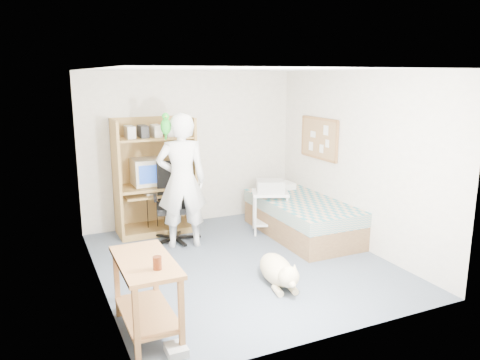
{
  "coord_description": "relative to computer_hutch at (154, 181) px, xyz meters",
  "views": [
    {
      "loc": [
        -2.45,
        -5.29,
        2.44
      ],
      "look_at": [
        0.12,
        0.3,
        1.05
      ],
      "focal_mm": 35.0,
      "sensor_mm": 36.0,
      "label": 1
    }
  ],
  "objects": [
    {
      "name": "wall_back",
      "position": [
        0.7,
        0.26,
        0.43
      ],
      "size": [
        3.6,
        0.02,
        2.5
      ],
      "primitive_type": "cube",
      "color": "beige",
      "rests_on": "floor"
    },
    {
      "name": "parrot",
      "position": [
        -0.01,
        -0.8,
        0.95
      ],
      "size": [
        0.14,
        0.25,
        0.39
      ],
      "rotation": [
        0.0,
        0.0,
        -0.22
      ],
      "color": "#1D9515",
      "rests_on": "person"
    },
    {
      "name": "bed",
      "position": [
        2.0,
        -1.12,
        -0.53
      ],
      "size": [
        1.02,
        2.02,
        0.66
      ],
      "color": "brown",
      "rests_on": "floor"
    },
    {
      "name": "floor",
      "position": [
        0.7,
        -1.74,
        -0.82
      ],
      "size": [
        4.0,
        4.0,
        0.0
      ],
      "primitive_type": "plane",
      "color": "#444D5D",
      "rests_on": "ground"
    },
    {
      "name": "corkboard",
      "position": [
        2.47,
        -0.84,
        0.63
      ],
      "size": [
        0.04,
        0.94,
        0.66
      ],
      "color": "olive",
      "rests_on": "wall_right"
    },
    {
      "name": "wall_left",
      "position": [
        -1.1,
        -1.74,
        0.43
      ],
      "size": [
        0.02,
        4.0,
        2.5
      ],
      "primitive_type": "cube",
      "color": "beige",
      "rests_on": "floor"
    },
    {
      "name": "wall_right",
      "position": [
        2.5,
        -1.74,
        0.43
      ],
      "size": [
        0.02,
        4.0,
        2.5
      ],
      "primitive_type": "cube",
      "color": "beige",
      "rests_on": "floor"
    },
    {
      "name": "ceiling",
      "position": [
        0.7,
        -1.74,
        1.68
      ],
      "size": [
        3.6,
        4.0,
        0.02
      ],
      "primitive_type": "cube",
      "color": "white",
      "rests_on": "wall_back"
    },
    {
      "name": "crt_monitor",
      "position": [
        -0.11,
        0.01,
        0.15
      ],
      "size": [
        0.43,
        0.46,
        0.41
      ],
      "rotation": [
        0.0,
        0.0,
        0.01
      ],
      "color": "beige",
      "rests_on": "computer_hutch"
    },
    {
      "name": "drink_glass",
      "position": [
        -0.8,
        -3.2,
        -0.01
      ],
      "size": [
        0.08,
        0.08,
        0.12
      ],
      "primitive_type": "cylinder",
      "color": "#431A0A",
      "rests_on": "side_desk"
    },
    {
      "name": "printer",
      "position": [
        1.62,
        -0.81,
        -0.07
      ],
      "size": [
        0.51,
        0.46,
        0.18
      ],
      "primitive_type": "cube",
      "rotation": [
        0.0,
        0.0,
        -0.39
      ],
      "color": "#A7A7A2",
      "rests_on": "printer_cart"
    },
    {
      "name": "pencil_cup",
      "position": [
        0.34,
        -0.09,
        -0.0
      ],
      "size": [
        0.08,
        0.08,
        0.12
      ],
      "primitive_type": "cylinder",
      "color": "gold",
      "rests_on": "computer_hutch"
    },
    {
      "name": "keyboard",
      "position": [
        0.03,
        -0.16,
        -0.15
      ],
      "size": [
        0.47,
        0.23,
        0.03
      ],
      "primitive_type": "cube",
      "rotation": [
        0.0,
        0.0,
        0.16
      ],
      "color": "beige",
      "rests_on": "computer_hutch"
    },
    {
      "name": "dog",
      "position": [
        0.81,
        -2.52,
        -0.65
      ],
      "size": [
        0.45,
        1.06,
        0.4
      ],
      "rotation": [
        0.0,
        0.0,
        -0.16
      ],
      "color": "beige",
      "rests_on": "floor"
    },
    {
      "name": "person",
      "position": [
        0.19,
        -0.81,
        0.15
      ],
      "size": [
        0.79,
        0.6,
        1.93
      ],
      "primitive_type": "imported",
      "rotation": [
        0.0,
        0.0,
        2.92
      ],
      "color": "white",
      "rests_on": "floor"
    },
    {
      "name": "side_desk",
      "position": [
        -0.85,
        -2.94,
        -0.33
      ],
      "size": [
        0.5,
        1.0,
        0.75
      ],
      "color": "brown",
      "rests_on": "floor"
    },
    {
      "name": "floor_box_a",
      "position": [
        -0.8,
        -2.91,
        -0.77
      ],
      "size": [
        0.31,
        0.28,
        0.1
      ],
      "primitive_type": "cube",
      "rotation": [
        0.0,
        0.0,
        -0.42
      ],
      "color": "white",
      "rests_on": "floor"
    },
    {
      "name": "computer_hutch",
      "position": [
        0.0,
        0.0,
        0.0
      ],
      "size": [
        1.2,
        0.63,
        1.8
      ],
      "color": "olive",
      "rests_on": "floor"
    },
    {
      "name": "office_chair",
      "position": [
        0.15,
        -0.5,
        -0.41
      ],
      "size": [
        0.66,
        0.66,
        1.16
      ],
      "rotation": [
        0.0,
        0.0,
        -0.22
      ],
      "color": "black",
      "rests_on": "floor"
    },
    {
      "name": "floor_box_b",
      "position": [
        -0.71,
        -3.4,
        -0.78
      ],
      "size": [
        0.18,
        0.22,
        0.08
      ],
      "primitive_type": "cube",
      "rotation": [
        0.0,
        0.0,
        -0.01
      ],
      "color": "#B0AFAB",
      "rests_on": "floor"
    },
    {
      "name": "printer_cart",
      "position": [
        1.62,
        -0.81,
        -0.38
      ],
      "size": [
        0.68,
        0.62,
        0.66
      ],
      "rotation": [
        0.0,
        0.0,
        -0.39
      ],
      "color": "white",
      "rests_on": "floor"
    }
  ]
}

